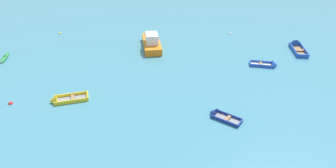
{
  "coord_description": "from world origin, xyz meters",
  "views": [
    {
      "loc": [
        -1.85,
        -0.63,
        15.44
      ],
      "look_at": [
        0.0,
        25.07,
        0.15
      ],
      "focal_mm": 31.46,
      "sensor_mm": 36.0,
      "label": 1
    }
  ],
  "objects": [
    {
      "name": "rowboat_yellow_foreground_center",
      "position": [
        -10.23,
        22.87,
        0.17
      ],
      "size": [
        3.68,
        1.89,
        1.17
      ],
      "color": "gray",
      "rests_on": "ground_plane"
    },
    {
      "name": "mooring_buoy_outer_edge",
      "position": [
        10.06,
        39.02,
        0.0
      ],
      "size": [
        0.33,
        0.33,
        0.33
      ],
      "primitive_type": "sphere",
      "color": "silver",
      "rests_on": "ground_plane"
    },
    {
      "name": "mooring_buoy_trailing",
      "position": [
        -14.56,
        40.74,
        0.0
      ],
      "size": [
        0.38,
        0.38,
        0.38
      ],
      "primitive_type": "sphere",
      "color": "yellow",
      "rests_on": "ground_plane"
    },
    {
      "name": "rowboat_blue_cluster_inner",
      "position": [
        17.22,
        33.29,
        0.22
      ],
      "size": [
        2.03,
        4.62,
        1.27
      ],
      "color": "#99754C",
      "rests_on": "ground_plane"
    },
    {
      "name": "rowboat_deep_blue_midfield_left",
      "position": [
        3.94,
        19.51,
        0.14
      ],
      "size": [
        2.88,
        2.59,
        0.97
      ],
      "color": "gray",
      "rests_on": "ground_plane"
    },
    {
      "name": "mooring_buoy_between_boats_left",
      "position": [
        -14.76,
        22.82,
        0.0
      ],
      "size": [
        0.44,
        0.44,
        0.44
      ],
      "primitive_type": "sphere",
      "color": "red",
      "rests_on": "ground_plane"
    },
    {
      "name": "rowboat_blue_center",
      "position": [
        11.9,
        28.53,
        0.16
      ],
      "size": [
        3.28,
        1.83,
        1.03
      ],
      "color": "beige",
      "rests_on": "ground_plane"
    },
    {
      "name": "motor_launch_orange_far_back",
      "position": [
        -1.44,
        35.36,
        0.67
      ],
      "size": [
        2.46,
        6.62,
        2.46
      ],
      "color": "orange",
      "rests_on": "ground_plane"
    },
    {
      "name": "kayak_green_cluster_outer",
      "position": [
        -19.19,
        32.89,
        0.15
      ],
      "size": [
        0.9,
        3.25,
        0.31
      ],
      "color": "#288C3D",
      "rests_on": "ground_plane"
    }
  ]
}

